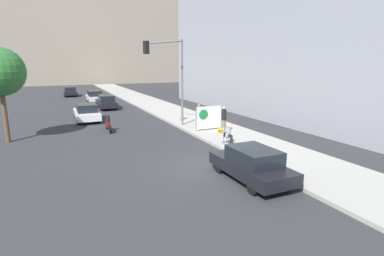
{
  "coord_description": "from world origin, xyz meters",
  "views": [
    {
      "loc": [
        -6.5,
        -11.94,
        4.83
      ],
      "look_at": [
        0.85,
        4.03,
        1.03
      ],
      "focal_mm": 28.0,
      "sensor_mm": 36.0,
      "label": 1
    }
  ],
  "objects_px": {
    "car_on_road_midblock": "(106,102)",
    "motorcycle_on_road": "(108,124)",
    "traffic_light_pole": "(170,68)",
    "car_on_road_nearest": "(87,112)",
    "pedestrian_behind": "(199,115)",
    "car_on_road_far_lane": "(70,91)",
    "protest_banner": "(209,118)",
    "parked_car_curbside": "(252,164)",
    "car_on_road_distant": "(95,97)",
    "jogger_on_sidewalk": "(224,119)",
    "seated_protester": "(228,134)"
  },
  "relations": [
    {
      "from": "car_on_road_distant",
      "to": "car_on_road_midblock",
      "type": "bearing_deg",
      "value": -85.47
    },
    {
      "from": "seated_protester",
      "to": "parked_car_curbside",
      "type": "distance_m",
      "value": 5.13
    },
    {
      "from": "protest_banner",
      "to": "car_on_road_far_lane",
      "type": "height_order",
      "value": "protest_banner"
    },
    {
      "from": "seated_protester",
      "to": "jogger_on_sidewalk",
      "type": "bearing_deg",
      "value": 55.47
    },
    {
      "from": "car_on_road_nearest",
      "to": "car_on_road_midblock",
      "type": "distance_m",
      "value": 7.11
    },
    {
      "from": "car_on_road_nearest",
      "to": "motorcycle_on_road",
      "type": "height_order",
      "value": "car_on_road_nearest"
    },
    {
      "from": "seated_protester",
      "to": "protest_banner",
      "type": "bearing_deg",
      "value": 69.97
    },
    {
      "from": "car_on_road_distant",
      "to": "motorcycle_on_road",
      "type": "distance_m",
      "value": 17.72
    },
    {
      "from": "traffic_light_pole",
      "to": "car_on_road_nearest",
      "type": "height_order",
      "value": "traffic_light_pole"
    },
    {
      "from": "jogger_on_sidewalk",
      "to": "motorcycle_on_road",
      "type": "distance_m",
      "value": 8.36
    },
    {
      "from": "pedestrian_behind",
      "to": "car_on_road_far_lane",
      "type": "relative_size",
      "value": 0.37
    },
    {
      "from": "traffic_light_pole",
      "to": "motorcycle_on_road",
      "type": "xyz_separation_m",
      "value": [
        -4.4,
        1.28,
        -3.96
      ]
    },
    {
      "from": "car_on_road_midblock",
      "to": "motorcycle_on_road",
      "type": "distance_m",
      "value": 11.75
    },
    {
      "from": "protest_banner",
      "to": "pedestrian_behind",
      "type": "bearing_deg",
      "value": 86.83
    },
    {
      "from": "car_on_road_far_lane",
      "to": "car_on_road_midblock",
      "type": "bearing_deg",
      "value": -79.44
    },
    {
      "from": "traffic_light_pole",
      "to": "car_on_road_nearest",
      "type": "xyz_separation_m",
      "value": [
        -5.36,
        6.32,
        -3.76
      ]
    },
    {
      "from": "jogger_on_sidewalk",
      "to": "car_on_road_midblock",
      "type": "height_order",
      "value": "jogger_on_sidewalk"
    },
    {
      "from": "jogger_on_sidewalk",
      "to": "protest_banner",
      "type": "distance_m",
      "value": 1.27
    },
    {
      "from": "car_on_road_distant",
      "to": "jogger_on_sidewalk",
      "type": "bearing_deg",
      "value": -75.33
    },
    {
      "from": "protest_banner",
      "to": "traffic_light_pole",
      "type": "height_order",
      "value": "traffic_light_pole"
    },
    {
      "from": "seated_protester",
      "to": "motorcycle_on_road",
      "type": "distance_m",
      "value": 9.22
    },
    {
      "from": "car_on_road_midblock",
      "to": "motorcycle_on_road",
      "type": "relative_size",
      "value": 2.13
    },
    {
      "from": "seated_protester",
      "to": "pedestrian_behind",
      "type": "distance_m",
      "value": 5.77
    },
    {
      "from": "parked_car_curbside",
      "to": "car_on_road_far_lane",
      "type": "height_order",
      "value": "parked_car_curbside"
    },
    {
      "from": "car_on_road_distant",
      "to": "car_on_road_far_lane",
      "type": "distance_m",
      "value": 9.7
    },
    {
      "from": "car_on_road_nearest",
      "to": "motorcycle_on_road",
      "type": "relative_size",
      "value": 2.18
    },
    {
      "from": "car_on_road_distant",
      "to": "car_on_road_far_lane",
      "type": "bearing_deg",
      "value": 104.34
    },
    {
      "from": "parked_car_curbside",
      "to": "car_on_road_midblock",
      "type": "height_order",
      "value": "car_on_road_midblock"
    },
    {
      "from": "pedestrian_behind",
      "to": "parked_car_curbside",
      "type": "bearing_deg",
      "value": 151.41
    },
    {
      "from": "car_on_road_nearest",
      "to": "car_on_road_distant",
      "type": "relative_size",
      "value": 1.04
    },
    {
      "from": "parked_car_curbside",
      "to": "protest_banner",
      "type": "bearing_deg",
      "value": 73.67
    },
    {
      "from": "seated_protester",
      "to": "traffic_light_pole",
      "type": "distance_m",
      "value": 7.13
    },
    {
      "from": "jogger_on_sidewalk",
      "to": "seated_protester",
      "type": "bearing_deg",
      "value": 72.64
    },
    {
      "from": "protest_banner",
      "to": "car_on_road_midblock",
      "type": "bearing_deg",
      "value": 107.67
    },
    {
      "from": "car_on_road_nearest",
      "to": "car_on_road_distant",
      "type": "height_order",
      "value": "car_on_road_distant"
    },
    {
      "from": "jogger_on_sidewalk",
      "to": "car_on_road_distant",
      "type": "relative_size",
      "value": 0.4
    },
    {
      "from": "parked_car_curbside",
      "to": "car_on_road_nearest",
      "type": "relative_size",
      "value": 0.87
    },
    {
      "from": "jogger_on_sidewalk",
      "to": "motorcycle_on_road",
      "type": "bearing_deg",
      "value": -24.1
    },
    {
      "from": "jogger_on_sidewalk",
      "to": "car_on_road_distant",
      "type": "distance_m",
      "value": 22.89
    },
    {
      "from": "pedestrian_behind",
      "to": "car_on_road_nearest",
      "type": "bearing_deg",
      "value": 34.54
    },
    {
      "from": "parked_car_curbside",
      "to": "pedestrian_behind",
      "type": "bearing_deg",
      "value": 75.83
    },
    {
      "from": "protest_banner",
      "to": "parked_car_curbside",
      "type": "bearing_deg",
      "value": -106.33
    },
    {
      "from": "motorcycle_on_road",
      "to": "car_on_road_midblock",
      "type": "bearing_deg",
      "value": 81.57
    },
    {
      "from": "car_on_road_midblock",
      "to": "motorcycle_on_road",
      "type": "xyz_separation_m",
      "value": [
        -1.72,
        -11.62,
        -0.2
      ]
    },
    {
      "from": "traffic_light_pole",
      "to": "car_on_road_distant",
      "type": "distance_m",
      "value": 19.58
    },
    {
      "from": "car_on_road_far_lane",
      "to": "traffic_light_pole",
      "type": "bearing_deg",
      "value": -78.92
    },
    {
      "from": "protest_banner",
      "to": "motorcycle_on_road",
      "type": "distance_m",
      "value": 7.3
    },
    {
      "from": "parked_car_curbside",
      "to": "car_on_road_midblock",
      "type": "bearing_deg",
      "value": 95.32
    },
    {
      "from": "protest_banner",
      "to": "car_on_road_far_lane",
      "type": "xyz_separation_m",
      "value": [
        -7.64,
        30.4,
        -0.37
      ]
    },
    {
      "from": "jogger_on_sidewalk",
      "to": "pedestrian_behind",
      "type": "bearing_deg",
      "value": -72.8
    }
  ]
}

